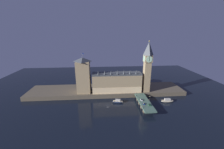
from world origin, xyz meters
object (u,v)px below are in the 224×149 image
street_lamp_near (143,105)px  boat_downstream (167,101)px  clock_tower (147,66)px  pedestrian_far_rail (136,95)px  car_southbound_lead (149,105)px  street_lamp_mid (150,98)px  car_northbound_lead (141,100)px  boat_upstream (118,101)px  pedestrian_near_rail (143,106)px  car_northbound_trail (144,104)px  pedestrian_mid_walk (149,100)px  street_lamp_far (136,93)px  victoria_tower (83,75)px

street_lamp_near → boat_downstream: size_ratio=0.39×
clock_tower → pedestrian_far_rail: 41.69m
car_southbound_lead → street_lamp_mid: size_ratio=0.68×
car_northbound_lead → street_lamp_mid: (8.85, -2.65, 3.63)m
clock_tower → car_southbound_lead: clock_tower is taller
clock_tower → boat_upstream: (-41.42, -20.02, -40.53)m
car_northbound_lead → pedestrian_far_rail: size_ratio=2.41×
car_southbound_lead → pedestrian_near_rail: (-8.45, -3.51, 0.24)m
street_lamp_mid → car_northbound_trail: bearing=-145.2°
pedestrian_mid_walk → street_lamp_near: street_lamp_near is taller
car_northbound_trail → pedestrian_far_rail: size_ratio=2.24×
car_northbound_trail → street_lamp_near: 9.74m
car_southbound_lead → pedestrian_mid_walk: size_ratio=2.66×
car_northbound_lead → pedestrian_near_rail: pedestrian_near_rail is taller
car_northbound_trail → car_northbound_lead: bearing=90.0°
car_southbound_lead → street_lamp_far: size_ratio=0.78×
street_lamp_near → pedestrian_mid_walk: bearing=54.2°
boat_upstream → pedestrian_near_rail: bearing=-43.5°
pedestrian_near_rail → boat_upstream: pedestrian_near_rail is taller
pedestrian_far_rail → pedestrian_near_rail: bearing=-90.0°
pedestrian_mid_walk → boat_upstream: size_ratio=0.12×
pedestrian_far_rail → street_lamp_mid: 20.03m
car_northbound_lead → street_lamp_mid: bearing=-16.7°
car_northbound_trail → street_lamp_far: (-3.22, 20.88, 3.17)m
pedestrian_mid_walk → street_lamp_far: (-11.67, 13.26, 2.85)m
car_southbound_lead → pedestrian_mid_walk: (2.82, 10.63, 0.27)m
car_northbound_trail → street_lamp_far: bearing=98.8°
street_lamp_near → victoria_tower: bearing=143.8°
street_lamp_mid → boat_downstream: 28.43m
car_northbound_lead → pedestrian_mid_walk: size_ratio=2.41×
car_northbound_lead → car_northbound_trail: bearing=-90.0°
victoria_tower → car_southbound_lead: (77.03, -44.42, -22.93)m
pedestrian_far_rail → street_lamp_near: size_ratio=0.28×
car_northbound_trail → boat_upstream: size_ratio=0.28×
pedestrian_near_rail → street_lamp_far: (-0.40, 27.40, 2.88)m
clock_tower → street_lamp_near: (-17.12, -45.48, -32.17)m
car_northbound_lead → car_northbound_trail: (-0.00, -8.81, -0.08)m
pedestrian_mid_walk → street_lamp_mid: bearing=-74.6°
street_lamp_mid → pedestrian_near_rail: bearing=-132.6°
boat_downstream → pedestrian_near_rail: bearing=-151.9°
car_northbound_trail → boat_downstream: bearing=21.3°
car_northbound_lead → street_lamp_mid: 9.93m
clock_tower → street_lamp_far: bearing=-136.9°
boat_downstream → car_northbound_trail: bearing=-158.7°
car_northbound_lead → pedestrian_mid_walk: pedestrian_mid_walk is taller
pedestrian_far_rail → street_lamp_near: 30.79m
street_lamp_near → pedestrian_far_rail: bearing=89.3°
victoria_tower → car_northbound_lead: size_ratio=12.60×
pedestrian_mid_walk → street_lamp_far: size_ratio=0.29×
victoria_tower → boat_downstream: 113.36m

